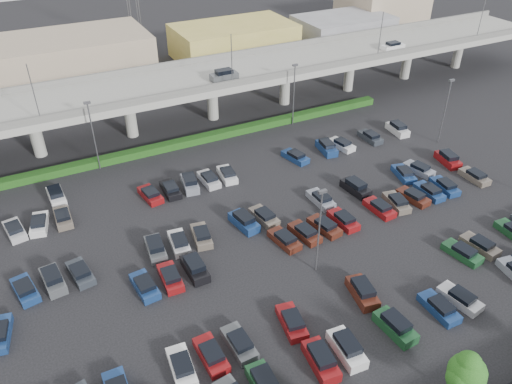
{
  "coord_description": "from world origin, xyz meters",
  "views": [
    {
      "loc": [
        -23.99,
        -40.81,
        36.87
      ],
      "look_at": [
        -0.2,
        5.75,
        2.0
      ],
      "focal_mm": 35.0,
      "sensor_mm": 36.0,
      "label": 1
    }
  ],
  "objects": [
    {
      "name": "overpass",
      "position": [
        -0.21,
        31.97,
        6.97
      ],
      "size": [
        150.0,
        13.0,
        15.8
      ],
      "color": "#979890",
      "rests_on": "ground"
    },
    {
      "name": "ground",
      "position": [
        0.0,
        0.0,
        0.0
      ],
      "size": [
        280.0,
        280.0,
        0.0
      ],
      "primitive_type": "plane",
      "color": "black"
    },
    {
      "name": "hedge",
      "position": [
        0.0,
        25.0,
        0.55
      ],
      "size": [
        66.0,
        1.6,
        1.1
      ],
      "primitive_type": "cube",
      "color": "#1A4012",
      "rests_on": "ground"
    },
    {
      "name": "tree_row",
      "position": [
        0.7,
        -26.53,
        3.52
      ],
      "size": [
        65.07,
        3.66,
        5.94
      ],
      "color": "#332316",
      "rests_on": "ground"
    },
    {
      "name": "distant_buildings",
      "position": [
        12.38,
        61.81,
        3.74
      ],
      "size": [
        138.0,
        24.0,
        9.0
      ],
      "color": "gray",
      "rests_on": "ground"
    },
    {
      "name": "light_poles",
      "position": [
        -4.13,
        2.0,
        6.24
      ],
      "size": [
        66.9,
        48.38,
        10.3
      ],
      "color": "#515156",
      "rests_on": "ground"
    },
    {
      "name": "parked_cars",
      "position": [
        -0.92,
        -3.68,
        0.6
      ],
      "size": [
        63.12,
        41.63,
        1.67
      ],
      "color": "gray",
      "rests_on": "ground"
    }
  ]
}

